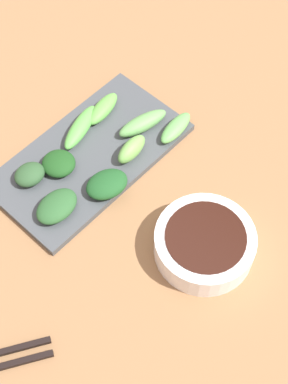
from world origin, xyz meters
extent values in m
cube|color=#966C45|center=(0.00, 0.00, 0.01)|extent=(2.10, 2.10, 0.02)
cylinder|color=white|center=(-0.15, -0.02, 0.04)|extent=(0.15, 0.15, 0.04)
cylinder|color=black|center=(-0.15, -0.02, 0.05)|extent=(0.12, 0.12, 0.03)
cube|color=#474D51|center=(0.09, -0.03, 0.03)|extent=(0.17, 0.32, 0.01)
ellipsoid|color=#75B955|center=(0.04, -0.07, 0.05)|extent=(0.03, 0.06, 0.03)
ellipsoid|color=#2C5D2E|center=(0.05, 0.08, 0.04)|extent=(0.05, 0.07, 0.02)
ellipsoid|color=#5EBA4E|center=(0.14, -0.05, 0.04)|extent=(0.06, 0.10, 0.02)
ellipsoid|color=#1E5525|center=(0.03, 0.00, 0.04)|extent=(0.07, 0.08, 0.03)
ellipsoid|color=#64B84B|center=(0.14, -0.10, 0.04)|extent=(0.04, 0.08, 0.02)
ellipsoid|color=#1C4D1C|center=(0.11, 0.02, 0.04)|extent=(0.06, 0.06, 0.02)
ellipsoid|color=#68A95A|center=(0.07, -0.12, 0.04)|extent=(0.05, 0.09, 0.02)
ellipsoid|color=#2E552F|center=(0.13, 0.07, 0.04)|extent=(0.05, 0.05, 0.02)
ellipsoid|color=#67B45B|center=(0.02, -0.16, 0.04)|extent=(0.04, 0.08, 0.02)
camera|label=1|loc=(-0.34, 0.32, 0.80)|focal=54.94mm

